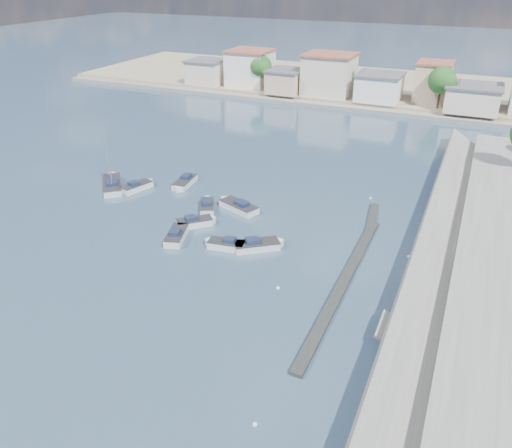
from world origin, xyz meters
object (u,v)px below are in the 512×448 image
Objects in this scene: motorboat_d at (225,245)px; sailboat at (112,184)px; motorboat_a at (177,235)px; motorboat_g at (184,183)px; motorboat_f at (207,206)px; motorboat_b at (196,222)px; motorboat_c at (237,206)px; motorboat_h at (259,245)px; motorboat_e at (138,187)px.

sailboat is at bearing 158.66° from motorboat_d.
motorboat_g is (-6.84, 12.61, 0.00)m from motorboat_a.
motorboat_d and motorboat_f have the same top height.
motorboat_b is at bearing -51.84° from motorboat_g.
motorboat_d is 1.03× the size of motorboat_f.
motorboat_c is 3.66m from motorboat_f.
motorboat_c is 1.29× the size of motorboat_d.
motorboat_e is at bearing 159.96° from motorboat_h.
motorboat_g is at bearing 128.16° from motorboat_b.
motorboat_c is at bearing 107.94° from motorboat_d.
motorboat_c is (2.81, 9.05, 0.00)m from motorboat_a.
motorboat_g is (-6.28, 4.97, 0.00)m from motorboat_f.
motorboat_f and motorboat_g have the same top height.
motorboat_c is 1.20× the size of motorboat_e.
motorboat_f is at bearing 94.20° from motorboat_a.
motorboat_a is 5.70m from motorboat_d.
motorboat_d is 19.58m from motorboat_e.
motorboat_g is 1.10× the size of motorboat_h.
motorboat_c is (2.37, 5.71, 0.00)m from motorboat_b.
motorboat_e is at bearing 179.92° from motorboat_c.
motorboat_a and motorboat_d have the same top height.
motorboat_f is 11.40m from motorboat_h.
motorboat_d is 17.69m from motorboat_g.
motorboat_b is 8.80m from motorboat_h.
motorboat_b is 0.83× the size of motorboat_h.
motorboat_e and motorboat_h have the same top height.
sailboat is at bearing -153.38° from motorboat_g.
motorboat_e is at bearing 154.76° from motorboat_b.
motorboat_a is 9.17m from motorboat_h.
motorboat_a is 7.66m from motorboat_f.
motorboat_a is 17.46m from sailboat.
motorboat_h is (9.05, 1.50, -0.00)m from motorboat_a.
motorboat_b is 0.45× the size of sailboat.
motorboat_e is (-12.16, 5.73, 0.00)m from motorboat_b.
motorboat_f is at bearing 147.42° from motorboat_h.
motorboat_e is 6.02m from motorboat_g.
motorboat_d and motorboat_h have the same top height.
motorboat_f is at bearing -2.75° from sailboat.
motorboat_f is at bearing -38.37° from motorboat_g.
motorboat_e is at bearing 142.24° from motorboat_a.
motorboat_f is (-1.01, 4.30, 0.00)m from motorboat_b.
motorboat_h is at bearing -20.04° from motorboat_e.
motorboat_c is at bearing 22.71° from motorboat_f.
motorboat_d and motorboat_e have the same top height.
motorboat_g is (-7.28, 9.27, 0.00)m from motorboat_b.
motorboat_b and motorboat_c have the same top height.
motorboat_f is 0.47× the size of sailboat.
motorboat_d is at bearing -31.42° from motorboat_b.
motorboat_a is at bearing -37.76° from motorboat_e.
motorboat_a and motorboat_g have the same top height.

